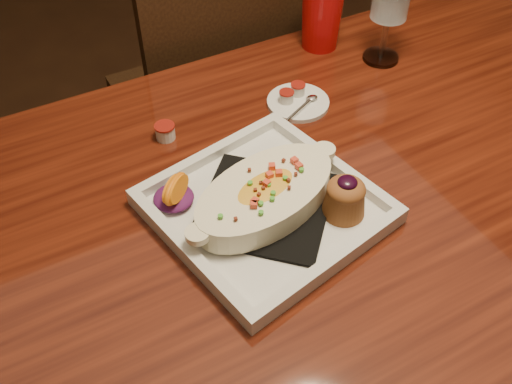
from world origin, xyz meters
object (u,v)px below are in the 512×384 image
chair_far (210,96)px  red_tumbler (322,14)px  table (353,211)px  plate (269,200)px  saucer (297,101)px  goblet (391,1)px

chair_far → red_tumbler: size_ratio=6.17×
table → plate: size_ratio=4.05×
plate → saucer: (0.19, 0.22, -0.02)m
chair_far → saucer: size_ratio=7.69×
plate → saucer: bearing=38.6°
goblet → table: bearing=-132.5°
goblet → saucer: 0.28m
goblet → saucer: (-0.24, -0.05, -0.12)m
plate → saucer: size_ratio=3.06×
plate → goblet: 0.52m
chair_far → red_tumbler: 0.44m
table → goblet: goblet is taller
chair_far → red_tumbler: (0.16, -0.25, 0.32)m
table → red_tumbler: (0.16, 0.38, 0.17)m
red_tumbler → table: bearing=-113.1°
plate → goblet: goblet is taller
table → chair_far: (-0.00, 0.63, -0.15)m
plate → red_tumbler: bearing=36.8°
red_tumbler → saucer: bearing=-134.2°
red_tumbler → chair_far: bearing=122.4°
chair_far → red_tumbler: bearing=122.4°
goblet → red_tumbler: bearing=127.8°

